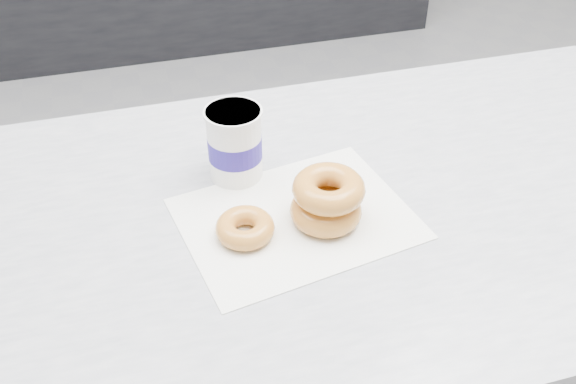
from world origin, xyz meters
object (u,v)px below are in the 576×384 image
object	(u,v)px
donut_single	(245,228)
coffee_cup	(235,143)
counter	(414,353)
donut_stack	(327,200)

from	to	relation	value
donut_single	coffee_cup	world-z (taller)	coffee_cup
counter	donut_single	distance (m)	0.58
counter	donut_stack	xyz separation A→B (m)	(-0.22, -0.03, 0.49)
counter	coffee_cup	world-z (taller)	coffee_cup
counter	coffee_cup	distance (m)	0.62
donut_single	coffee_cup	xyz separation A→B (m)	(0.02, 0.15, 0.05)
counter	donut_stack	bearing A→B (deg)	-171.28
coffee_cup	donut_stack	bearing A→B (deg)	-47.23
coffee_cup	donut_single	bearing A→B (deg)	-90.50
donut_single	donut_stack	xyz separation A→B (m)	(0.13, 0.00, 0.02)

